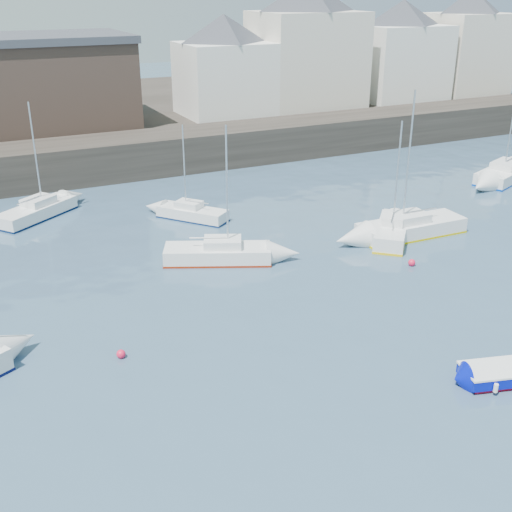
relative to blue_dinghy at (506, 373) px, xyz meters
name	(u,v)px	position (x,y,z in m)	size (l,w,h in m)	color
water	(400,411)	(-4.86, 0.23, -0.37)	(220.00, 220.00, 0.00)	#2D4760
quay_wall	(132,155)	(-4.86, 35.23, 1.13)	(90.00, 5.00, 3.00)	#28231E
land_strip	(85,117)	(-4.86, 53.23, 1.03)	(90.00, 32.00, 2.80)	#28231E
bldg_east_a	(307,44)	(15.14, 42.23, 8.44)	(13.36, 13.36, 11.80)	beige
bldg_east_b	(400,50)	(26.14, 41.73, 7.50)	(11.88, 11.88, 9.95)	white
bldg_east_c	(467,41)	(35.14, 41.73, 8.00)	(11.14, 11.14, 10.95)	beige
bldg_east_d	(224,64)	(6.14, 41.73, 7.00)	(11.14, 11.14, 8.95)	white
warehouse	(32,82)	(-10.86, 43.23, 6.25)	(16.40, 10.40, 7.60)	#3D2D26
blue_dinghy	(506,373)	(0.00, 0.00, 0.00)	(3.72, 2.35, 0.66)	maroon
sailboat_b	(218,253)	(-5.55, 15.63, 0.13)	(6.17, 4.16, 7.61)	white
sailboat_c	(392,230)	(5.22, 14.23, 0.17)	(4.83, 5.14, 7.04)	white
sailboat_d	(411,227)	(6.60, 14.20, 0.17)	(6.95, 2.34, 8.81)	white
sailboat_f	(192,213)	(-4.42, 22.78, 0.07)	(4.14, 4.66, 6.18)	white
sailboat_g	(507,172)	(21.35, 20.83, 0.17)	(7.80, 5.00, 9.43)	white
sailboat_h	(37,211)	(-13.54, 27.45, 0.12)	(5.76, 4.99, 7.49)	white
buoy_near	(121,358)	(-13.03, 8.17, -0.37)	(0.38, 0.38, 0.38)	#F81A42
buoy_mid	(411,266)	(3.78, 10.47, -0.37)	(0.39, 0.39, 0.39)	#F81A42
buoy_far	(190,255)	(-6.67, 17.13, -0.37)	(0.39, 0.39, 0.39)	#F81A42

